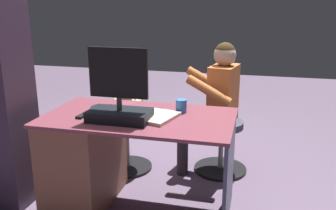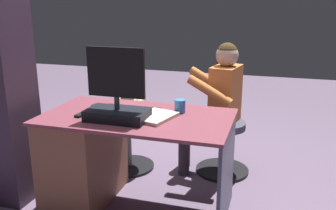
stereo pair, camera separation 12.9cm
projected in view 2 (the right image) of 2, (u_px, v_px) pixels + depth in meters
The scene contains 13 objects.
ground_plane at pixel (152, 187), 3.07m from camera, with size 10.00×10.00×0.00m, color #624F67.
desk at pixel (95, 154), 2.78m from camera, with size 1.34×0.75×0.72m.
monitor at pixel (117, 101), 2.46m from camera, with size 0.42×0.23×0.49m.
keyboard at pixel (131, 109), 2.70m from camera, with size 0.42×0.14×0.02m, color black.
computer_mouse at pixel (95, 106), 2.75m from camera, with size 0.06×0.10×0.04m, color #212532.
cup at pixel (180, 106), 2.65m from camera, with size 0.08×0.08×0.10m, color #3372BF.
tv_remote at pixel (83, 114), 2.60m from camera, with size 0.04×0.15×0.02m, color black.
notebook_binder at pixel (155, 117), 2.53m from camera, with size 0.22×0.30×0.02m, color beige.
office_chair_teddy at pixel (129, 140), 3.36m from camera, with size 0.45×0.45×0.48m.
teddy_bear at pixel (128, 101), 3.27m from camera, with size 0.26×0.27×0.37m.
visitor_chair at pixel (223, 144), 3.28m from camera, with size 0.48×0.48×0.48m.
person at pixel (216, 97), 3.17m from camera, with size 0.54×0.54×1.17m.
equipment_rack at pixel (0, 104), 2.75m from camera, with size 0.44×0.36×1.51m, color #342637.
Camera 2 is at (-0.92, 2.61, 1.51)m, focal length 39.28 mm.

